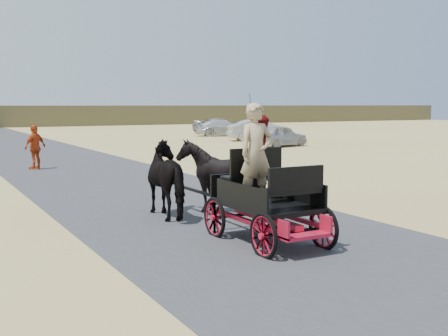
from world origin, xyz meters
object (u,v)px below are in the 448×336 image
horse_left (172,179)px  horse_right (216,176)px  car_c (223,128)px  car_a (280,136)px  car_b (260,130)px  carriage (267,223)px  pedestrian (35,147)px  car_d (220,126)px

horse_left → horse_right: bearing=-180.0°
horse_right → car_c: (15.66, 28.06, -0.21)m
horse_right → car_a: size_ratio=0.45×
horse_right → car_b: 26.28m
carriage → car_b: (15.57, 24.57, 0.38)m
horse_left → car_b: 26.92m
horse_left → car_b: (16.12, 21.57, -0.11)m
pedestrian → horse_right: bearing=65.6°
car_c → car_d: 3.97m
horse_right → pedestrian: pedestrian is taller
horse_right → horse_left: bearing=0.0°
horse_right → car_b: horse_right is taller
horse_left → pedestrian: 11.11m
car_c → car_d: bearing=-6.8°
horse_right → car_d: bearing=-118.7°
horse_right → pedestrian: 11.26m
horse_left → car_a: size_ratio=0.53×
carriage → car_b: size_ratio=0.54×
horse_left → horse_right: size_ratio=1.18×
horse_left → horse_right: 1.10m
car_a → carriage: bearing=130.7°
pedestrian → car_b: pedestrian is taller
carriage → pedestrian: size_ratio=1.39×
pedestrian → car_c: size_ratio=0.39×
car_a → car_b: size_ratio=0.85×
carriage → car_a: bearing=54.9°
car_b → car_c: car_b is taller
car_a → car_c: size_ratio=0.86×
car_c → car_d: size_ratio=0.94×
horse_left → car_c: bearing=-120.9°
carriage → car_c: car_c is taller
car_a → car_d: bearing=-29.9°
car_b → horse_right: bearing=162.1°
carriage → car_a: size_ratio=0.63×
car_a → car_b: bearing=-35.1°
car_a → car_c: bearing=-27.0°
horse_left → car_a: (14.08, 16.24, -0.20)m
pedestrian → car_a: pedestrian is taller
carriage → horse_right: bearing=79.6°
car_b → car_d: (2.30, 10.11, -0.08)m
horse_left → pedestrian: size_ratio=1.16×
horse_right → car_a: bearing=-128.6°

